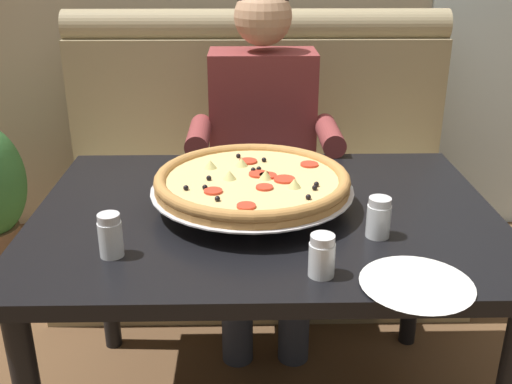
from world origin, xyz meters
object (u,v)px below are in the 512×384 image
dining_table (265,237)px  shaker_pepper_flakes (378,220)px  pizza (252,181)px  shaker_parmesan (111,238)px  shaker_oregano (322,258)px  booth_bench (258,190)px  plate_near_left (417,282)px  diner_main (263,140)px  patio_chair (475,99)px

dining_table → shaker_pepper_flakes: 0.34m
dining_table → pizza: bearing=153.0°
shaker_parmesan → shaker_pepper_flakes: 0.64m
shaker_oregano → shaker_pepper_flakes: shaker_pepper_flakes is taller
shaker_pepper_flakes → booth_bench: bearing=103.9°
plate_near_left → booth_bench: bearing=103.0°
dining_table → pizza: (-0.04, 0.02, 0.16)m
booth_bench → dining_table: booth_bench is taller
diner_main → plate_near_left: 1.09m
shaker_parmesan → shaker_pepper_flakes: bearing=7.8°
booth_bench → shaker_pepper_flakes: (0.27, -1.09, 0.37)m
diner_main → plate_near_left: (0.29, -1.05, 0.02)m
shaker_pepper_flakes → plate_near_left: shaker_pepper_flakes is taller
pizza → shaker_pepper_flakes: pizza is taller
pizza → shaker_oregano: (0.14, -0.36, -0.03)m
dining_table → plate_near_left: (0.30, -0.40, 0.09)m
shaker_oregano → shaker_pepper_flakes: bearing=48.8°
dining_table → patio_chair: (1.33, 2.02, -0.11)m
diner_main → shaker_oregano: (0.09, -1.00, 0.05)m
shaker_oregano → shaker_parmesan: (-0.47, 0.10, 0.00)m
shaker_parmesan → patio_chair: patio_chair is taller
booth_bench → patio_chair: 1.73m
pizza → patio_chair: patio_chair is taller
dining_table → booth_bench: bearing=90.0°
diner_main → shaker_pepper_flakes: (0.25, -0.82, 0.06)m
booth_bench → patio_chair: bearing=39.5°
shaker_pepper_flakes → patio_chair: 2.44m
shaker_pepper_flakes → patio_chair: bearing=64.1°
pizza → shaker_parmesan: bearing=-140.7°
booth_bench → shaker_pepper_flakes: bearing=-76.1°
dining_table → patio_chair: bearing=56.6°
booth_bench → plate_near_left: (0.30, -1.32, 0.33)m
booth_bench → diner_main: (0.01, -0.27, 0.31)m
pizza → shaker_pepper_flakes: bearing=-30.7°
booth_bench → diner_main: size_ratio=1.30×
shaker_pepper_flakes → dining_table: bearing=148.8°
diner_main → shaker_parmesan: diner_main is taller
dining_table → diner_main: 0.66m
shaker_pepper_flakes → patio_chair: size_ratio=0.12×
shaker_oregano → plate_near_left: 0.20m
shaker_parmesan → shaker_oregano: bearing=-11.6°
booth_bench → shaker_oregano: (0.11, -1.27, 0.36)m
shaker_oregano → plate_near_left: shaker_oregano is taller
plate_near_left → shaker_parmesan: bearing=167.7°
pizza → shaker_oregano: pizza is taller
shaker_oregano → shaker_pepper_flakes: size_ratio=0.95×
diner_main → pizza: 0.65m
dining_table → patio_chair: patio_chair is taller
plate_near_left → diner_main: bearing=105.4°
shaker_parmesan → pizza: bearing=39.3°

